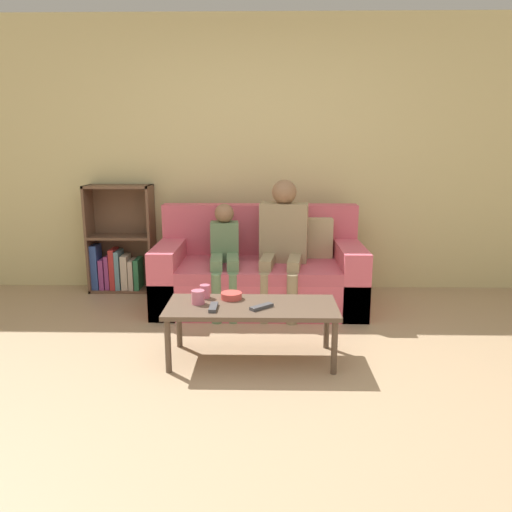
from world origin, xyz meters
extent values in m
plane|color=tan|center=(0.00, 0.00, 0.00)|extent=(22.00, 22.00, 0.00)
cube|color=beige|center=(0.00, 2.43, 1.30)|extent=(12.00, 0.06, 2.60)
cube|color=#DB5B70|center=(0.02, 1.76, 0.16)|extent=(1.80, 0.87, 0.31)
cube|color=#C95467|center=(0.02, 1.67, 0.36)|extent=(1.36, 0.69, 0.10)
cube|color=#DB5B70|center=(0.02, 2.11, 0.64)|extent=(1.80, 0.18, 0.46)
cube|color=#DB5B70|center=(-0.77, 1.76, 0.29)|extent=(0.22, 0.87, 0.57)
cube|color=#DB5B70|center=(0.81, 1.76, 0.29)|extent=(0.22, 0.87, 0.57)
cube|color=tan|center=(0.50, 1.96, 0.59)|extent=(0.36, 0.12, 0.36)
cube|color=brown|center=(-1.63, 2.25, 0.52)|extent=(0.02, 0.28, 1.04)
cube|color=brown|center=(-1.03, 2.25, 0.52)|extent=(0.02, 0.28, 1.04)
cube|color=brown|center=(-1.33, 2.38, 0.52)|extent=(0.63, 0.02, 1.04)
cube|color=brown|center=(-1.33, 2.25, 0.01)|extent=(0.63, 0.28, 0.02)
cube|color=brown|center=(-1.33, 2.25, 0.54)|extent=(0.58, 0.28, 0.02)
cube|color=brown|center=(-1.33, 2.25, 1.03)|extent=(0.63, 0.28, 0.02)
cube|color=#33519E|center=(-1.59, 2.23, 0.24)|extent=(0.07, 0.18, 0.44)
cube|color=#993D84|center=(-1.52, 2.24, 0.17)|extent=(0.05, 0.19, 0.30)
cube|color=#993D84|center=(-1.47, 2.23, 0.19)|extent=(0.04, 0.17, 0.33)
cube|color=red|center=(-1.41, 2.24, 0.22)|extent=(0.05, 0.20, 0.40)
cube|color=#6699A8|center=(-1.36, 2.24, 0.21)|extent=(0.04, 0.21, 0.38)
cube|color=beige|center=(-1.30, 2.23, 0.19)|extent=(0.06, 0.19, 0.34)
cube|color=beige|center=(-1.23, 2.24, 0.17)|extent=(0.05, 0.22, 0.29)
cube|color=#2D7A4C|center=(-1.18, 2.24, 0.17)|extent=(0.05, 0.22, 0.30)
cylinder|color=brown|center=(-0.54, 0.44, 0.18)|extent=(0.04, 0.04, 0.36)
cylinder|color=brown|center=(0.52, 0.44, 0.18)|extent=(0.04, 0.04, 0.36)
cylinder|color=brown|center=(-0.54, 0.85, 0.18)|extent=(0.04, 0.04, 0.36)
cylinder|color=brown|center=(0.52, 0.85, 0.18)|extent=(0.04, 0.04, 0.36)
cube|color=brown|center=(-0.01, 0.64, 0.37)|extent=(1.13, 0.49, 0.03)
cylinder|color=#9E8966|center=(0.07, 1.36, 0.21)|extent=(0.10, 0.10, 0.41)
cylinder|color=#9E8966|center=(0.29, 1.33, 0.21)|extent=(0.10, 0.10, 0.41)
cube|color=#9E8966|center=(0.10, 1.58, 0.46)|extent=(0.15, 0.40, 0.09)
cube|color=#9E8966|center=(0.32, 1.55, 0.46)|extent=(0.15, 0.40, 0.09)
cube|color=#9E8966|center=(0.24, 1.80, 0.67)|extent=(0.43, 0.25, 0.51)
sphere|color=#936B4C|center=(0.24, 1.80, 1.02)|extent=(0.21, 0.21, 0.21)
cylinder|color=#66845B|center=(-0.32, 1.35, 0.21)|extent=(0.10, 0.10, 0.41)
cylinder|color=#66845B|center=(-0.18, 1.36, 0.21)|extent=(0.10, 0.10, 0.41)
cube|color=#66845B|center=(-0.33, 1.57, 0.46)|extent=(0.13, 0.39, 0.09)
cube|color=#66845B|center=(-0.20, 1.58, 0.46)|extent=(0.13, 0.39, 0.09)
cube|color=#66845B|center=(-0.28, 1.81, 0.58)|extent=(0.26, 0.22, 0.34)
sphere|color=#936B4C|center=(-0.28, 1.81, 0.83)|extent=(0.17, 0.17, 0.17)
cylinder|color=pink|center=(-0.37, 0.66, 0.43)|extent=(0.09, 0.09, 0.09)
cylinder|color=pink|center=(-0.34, 0.80, 0.43)|extent=(0.07, 0.07, 0.09)
cube|color=#47474C|center=(-0.26, 0.56, 0.40)|extent=(0.05, 0.17, 0.02)
cube|color=#47474C|center=(0.05, 0.58, 0.40)|extent=(0.16, 0.15, 0.02)
cylinder|color=#DB4C47|center=(-0.16, 0.78, 0.41)|extent=(0.15, 0.15, 0.05)
camera|label=1|loc=(0.08, -2.50, 1.44)|focal=35.00mm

